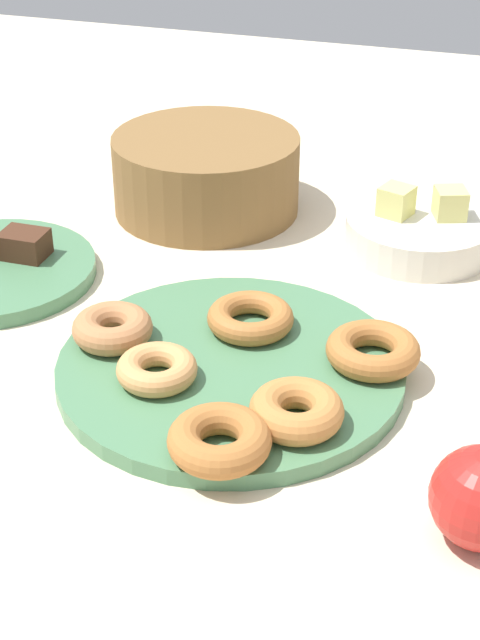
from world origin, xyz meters
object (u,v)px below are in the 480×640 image
at_px(donut_5, 157,369).
at_px(melon_chunk_left, 396,201).
at_px(donut_3, 296,411).
at_px(donut_1, 112,329).
at_px(brownie_far, 24,244).
at_px(donut_4, 219,440).
at_px(donut_plate, 231,369).
at_px(melon_chunk_right, 450,203).
at_px(donut_2, 247,317).
at_px(fruit_bowl, 419,233).
at_px(basket, 206,174).
at_px(donut_0, 373,350).

xyz_separation_m(donut_5, melon_chunk_left, (0.16, 0.38, 0.03)).
bearing_deg(donut_3, donut_5, 169.62).
xyz_separation_m(donut_1, brownie_far, (-0.17, 0.14, 0.00)).
height_order(donut_3, donut_4, same).
height_order(donut_1, melon_chunk_left, melon_chunk_left).
distance_m(donut_plate, donut_5, 0.08).
distance_m(donut_plate, melon_chunk_right, 0.39).
bearing_deg(donut_3, donut_4, -130.88).
xyz_separation_m(donut_plate, brownie_far, (-0.30, 0.14, 0.02)).
xyz_separation_m(donut_1, donut_2, (0.12, 0.07, -0.00)).
bearing_deg(donut_plate, donut_5, -137.67).
relative_size(donut_4, fruit_bowl, 0.50).
xyz_separation_m(donut_5, fruit_bowl, (0.19, 0.38, -0.01)).
bearing_deg(donut_5, basket, 103.14).
height_order(donut_0, donut_3, donut_3).
height_order(fruit_bowl, melon_chunk_left, melon_chunk_left).
height_order(donut_plate, donut_0, donut_0).
bearing_deg(donut_4, donut_2, 101.02).
distance_m(donut_1, melon_chunk_right, 0.45).
xyz_separation_m(brownie_far, melon_chunk_left, (0.40, 0.19, 0.03)).
distance_m(donut_1, donut_3, 0.22).
xyz_separation_m(donut_3, donut_4, (-0.05, -0.06, -0.00)).
relative_size(donut_1, donut_3, 0.96).
height_order(donut_2, donut_3, donut_3).
distance_m(donut_plate, donut_2, 0.07).
bearing_deg(donut_4, fruit_bowl, 78.28).
bearing_deg(brownie_far, donut_4, -39.40).
bearing_deg(fruit_bowl, donut_1, -127.60).
height_order(donut_0, melon_chunk_left, melon_chunk_left).
xyz_separation_m(brownie_far, fruit_bowl, (0.43, 0.19, -0.01)).
distance_m(brownie_far, melon_chunk_left, 0.44).
bearing_deg(melon_chunk_right, donut_3, -100.36).
distance_m(donut_5, basket, 0.42).
distance_m(donut_5, melon_chunk_left, 0.41).
height_order(donut_3, fruit_bowl, donut_3).
height_order(donut_0, donut_5, donut_0).
bearing_deg(donut_3, donut_plate, 138.23).
distance_m(donut_plate, donut_0, 0.14).
xyz_separation_m(donut_3, brownie_far, (-0.38, 0.21, 0.00)).
distance_m(donut_3, melon_chunk_right, 0.43).
bearing_deg(melon_chunk_left, brownie_far, -154.03).
xyz_separation_m(donut_0, donut_5, (-0.19, -0.09, -0.00)).
distance_m(basket, fruit_bowl, 0.29).
bearing_deg(donut_3, brownie_far, 150.86).
bearing_deg(donut_3, basket, 118.61).
bearing_deg(donut_4, donut_5, 136.95).
distance_m(donut_3, donut_5, 0.15).
bearing_deg(donut_0, melon_chunk_right, 83.94).
bearing_deg(brownie_far, donut_plate, -24.70).
relative_size(donut_plate, basket, 1.41).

